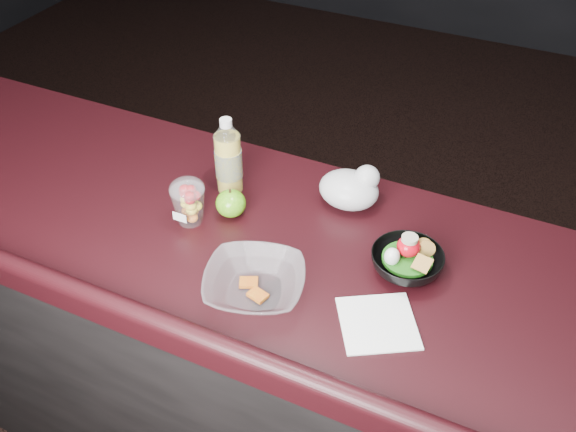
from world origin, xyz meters
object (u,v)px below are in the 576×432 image
(snack_bowl, at_px, (406,260))
(takeout_bowl, at_px, (254,284))
(lemonade_bottle, at_px, (229,161))
(fruit_cup, at_px, (188,201))
(green_apple, at_px, (231,203))

(snack_bowl, bearing_deg, takeout_bowl, -143.39)
(lemonade_bottle, bearing_deg, takeout_bowl, -52.82)
(fruit_cup, distance_m, green_apple, 0.11)
(green_apple, height_order, takeout_bowl, green_apple)
(fruit_cup, distance_m, takeout_bowl, 0.31)
(lemonade_bottle, relative_size, snack_bowl, 1.20)
(takeout_bowl, bearing_deg, fruit_cup, 150.06)
(fruit_cup, xyz_separation_m, snack_bowl, (0.55, 0.06, -0.03))
(snack_bowl, distance_m, takeout_bowl, 0.36)
(fruit_cup, bearing_deg, lemonade_bottle, 80.78)
(lemonade_bottle, relative_size, fruit_cup, 1.72)
(fruit_cup, bearing_deg, snack_bowl, 6.26)
(takeout_bowl, bearing_deg, lemonade_bottle, 127.18)
(green_apple, relative_size, snack_bowl, 0.45)
(lemonade_bottle, xyz_separation_m, takeout_bowl, (0.24, -0.31, -0.06))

